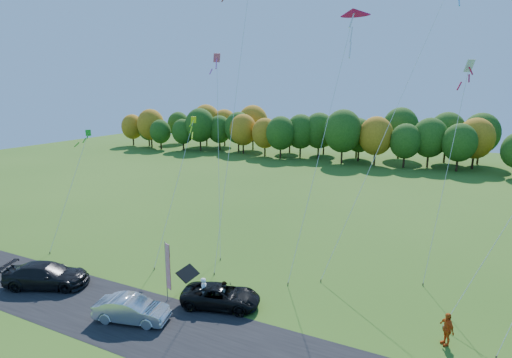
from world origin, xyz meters
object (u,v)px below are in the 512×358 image
at_px(black_suv, 221,296).
at_px(feather_flag, 168,266).
at_px(person_east, 447,329).
at_px(silver_sedan, 132,309).

distance_m(black_suv, feather_flag, 3.94).
relative_size(black_suv, person_east, 2.67).
bearing_deg(feather_flag, silver_sedan, -102.71).
xyz_separation_m(silver_sedan, person_east, (17.00, 5.70, 0.20)).
relative_size(black_suv, silver_sedan, 1.11).
xyz_separation_m(black_suv, silver_sedan, (-3.96, -3.77, 0.04)).
bearing_deg(black_suv, feather_flag, 91.50).
distance_m(silver_sedan, feather_flag, 3.34).
distance_m(black_suv, silver_sedan, 5.47).
bearing_deg(silver_sedan, feather_flag, -27.04).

